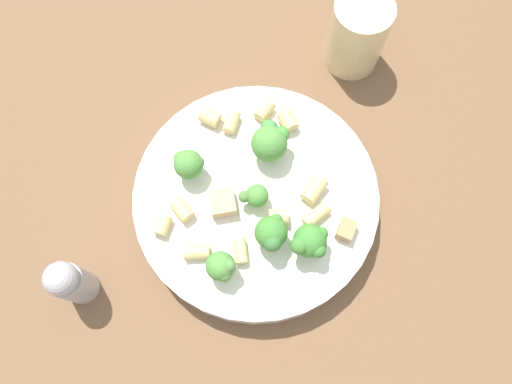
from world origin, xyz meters
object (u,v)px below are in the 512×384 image
rigatoni_1 (197,252)px  rigatoni_4 (163,225)px  rigatoni_8 (210,118)px  chicken_chunk_0 (346,230)px  rigatoni_0 (231,123)px  rigatoni_9 (317,215)px  broccoli_floret_1 (252,196)px  broccoli_floret_3 (188,164)px  rigatoni_10 (314,190)px  chicken_chunk_1 (223,203)px  broccoli_floret_4 (221,267)px  rigatoni_2 (278,217)px  drinking_glass (356,37)px  broccoli_floret_2 (310,242)px  pasta_bowl (256,200)px  broccoli_floret_5 (270,141)px  pepper_shaker (70,282)px  broccoli_floret_0 (271,233)px  rigatoni_6 (241,252)px  rigatoni_7 (288,121)px  rigatoni_3 (264,111)px  rigatoni_5 (182,210)px

rigatoni_1 → rigatoni_4: same height
rigatoni_8 → chicken_chunk_0: 0.19m
rigatoni_0 → rigatoni_9: size_ratio=0.79×
broccoli_floret_1 → broccoli_floret_3: bearing=143.2°
rigatoni_10 → chicken_chunk_1: same height
broccoli_floret_4 → rigatoni_2: 0.08m
rigatoni_1 → drinking_glass: 0.32m
broccoli_floret_2 → rigatoni_10: 0.06m
pasta_bowl → rigatoni_2: size_ratio=13.27×
broccoli_floret_5 → chicken_chunk_1: size_ratio=1.66×
chicken_chunk_0 → pepper_shaker: size_ratio=0.24×
rigatoni_0 → rigatoni_8: bearing=157.3°
pasta_bowl → broccoli_floret_4: (-0.05, -0.07, 0.04)m
broccoli_floret_0 → rigatoni_6: broccoli_floret_0 is taller
chicken_chunk_0 → pasta_bowl: bearing=146.4°
broccoli_floret_5 → broccoli_floret_4: bearing=-120.4°
pepper_shaker → rigatoni_7: bearing=28.1°
broccoli_floret_4 → rigatoni_9: 0.11m
rigatoni_8 → chicken_chunk_0: bearing=-51.7°
broccoli_floret_4 → rigatoni_10: broccoli_floret_4 is taller
broccoli_floret_5 → rigatoni_3: 0.05m
rigatoni_6 → rigatoni_9: (0.08, 0.02, 0.00)m
rigatoni_9 → drinking_glass: 0.23m
rigatoni_2 → drinking_glass: (0.13, 0.21, -0.01)m
rigatoni_3 → rigatoni_7: rigatoni_7 is taller
rigatoni_4 → rigatoni_5: 0.03m
rigatoni_5 → rigatoni_7: (0.13, 0.08, 0.00)m
broccoli_floret_5 → rigatoni_7: size_ratio=2.16×
broccoli_floret_4 → rigatoni_10: 0.13m
broccoli_floret_1 → rigatoni_0: (-0.01, 0.09, -0.01)m
chicken_chunk_0 → rigatoni_6: bearing=-178.5°
rigatoni_4 → drinking_glass: 0.32m
broccoli_floret_2 → rigatoni_5: size_ratio=1.83×
pasta_bowl → chicken_chunk_0: chicken_chunk_0 is taller
broccoli_floret_4 → pepper_shaker: pepper_shaker is taller
pepper_shaker → rigatoni_4: bearing=22.1°
chicken_chunk_1 → rigatoni_7: bearing=43.1°
pasta_bowl → rigatoni_6: rigatoni_6 is taller
rigatoni_0 → chicken_chunk_0: chicken_chunk_0 is taller
rigatoni_5 → chicken_chunk_1: 0.04m
broccoli_floret_4 → rigatoni_3: (0.07, 0.17, -0.02)m
rigatoni_6 → broccoli_floret_4: bearing=-144.5°
rigatoni_4 → chicken_chunk_0: size_ratio=0.98×
broccoli_floret_5 → pepper_shaker: (-0.23, -0.11, -0.03)m
broccoli_floret_0 → pepper_shaker: pepper_shaker is taller
pasta_bowl → broccoli_floret_1: (-0.01, -0.01, 0.03)m
pasta_bowl → rigatoni_9: (0.06, -0.04, 0.02)m
broccoli_floret_3 → rigatoni_9: (0.12, -0.07, -0.02)m
broccoli_floret_4 → rigatoni_1: size_ratio=1.48×
broccoli_floret_2 → broccoli_floret_5: size_ratio=0.93×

